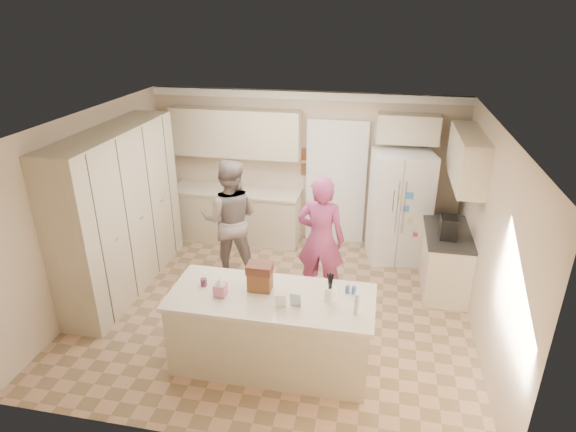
% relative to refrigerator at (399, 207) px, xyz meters
% --- Properties ---
extents(floor, '(5.20, 4.60, 0.02)m').
position_rel_refrigerator_xyz_m(floor, '(-1.62, -1.81, -0.91)').
color(floor, tan).
rests_on(floor, ground).
extents(ceiling, '(5.20, 4.60, 0.02)m').
position_rel_refrigerator_xyz_m(ceiling, '(-1.62, -1.81, 1.71)').
color(ceiling, white).
rests_on(ceiling, wall_back).
extents(wall_back, '(5.20, 0.02, 2.60)m').
position_rel_refrigerator_xyz_m(wall_back, '(-1.62, 0.50, 0.40)').
color(wall_back, beige).
rests_on(wall_back, ground).
extents(wall_front, '(5.20, 0.02, 2.60)m').
position_rel_refrigerator_xyz_m(wall_front, '(-1.62, -4.12, 0.40)').
color(wall_front, beige).
rests_on(wall_front, ground).
extents(wall_left, '(0.02, 4.60, 2.60)m').
position_rel_refrigerator_xyz_m(wall_left, '(-4.23, -1.81, 0.40)').
color(wall_left, beige).
rests_on(wall_left, ground).
extents(wall_right, '(0.02, 4.60, 2.60)m').
position_rel_refrigerator_xyz_m(wall_right, '(0.99, -1.81, 0.40)').
color(wall_right, beige).
rests_on(wall_right, ground).
extents(crown_back, '(5.20, 0.08, 0.12)m').
position_rel_refrigerator_xyz_m(crown_back, '(-1.62, 0.45, 1.63)').
color(crown_back, white).
rests_on(crown_back, wall_back).
extents(pantry_bank, '(0.60, 2.60, 2.35)m').
position_rel_refrigerator_xyz_m(pantry_bank, '(-3.92, -1.61, 0.28)').
color(pantry_bank, beige).
rests_on(pantry_bank, floor).
extents(back_base_cab, '(2.20, 0.60, 0.88)m').
position_rel_refrigerator_xyz_m(back_base_cab, '(-2.77, 0.19, -0.46)').
color(back_base_cab, beige).
rests_on(back_base_cab, floor).
extents(back_countertop, '(2.24, 0.63, 0.04)m').
position_rel_refrigerator_xyz_m(back_countertop, '(-2.77, 0.18, 0.00)').
color(back_countertop, beige).
rests_on(back_countertop, back_base_cab).
extents(back_upper_cab, '(2.20, 0.35, 0.80)m').
position_rel_refrigerator_xyz_m(back_upper_cab, '(-2.77, 0.31, 1.00)').
color(back_upper_cab, beige).
rests_on(back_upper_cab, wall_back).
extents(doorway_opening, '(0.90, 0.06, 2.10)m').
position_rel_refrigerator_xyz_m(doorway_opening, '(-1.07, 0.47, 0.15)').
color(doorway_opening, black).
rests_on(doorway_opening, floor).
extents(doorway_casing, '(1.02, 0.03, 2.22)m').
position_rel_refrigerator_xyz_m(doorway_casing, '(-1.07, 0.43, 0.15)').
color(doorway_casing, white).
rests_on(doorway_casing, floor).
extents(wall_frame_upper, '(0.15, 0.02, 0.20)m').
position_rel_refrigerator_xyz_m(wall_frame_upper, '(-1.60, 0.46, 0.65)').
color(wall_frame_upper, brown).
rests_on(wall_frame_upper, wall_back).
extents(wall_frame_lower, '(0.15, 0.02, 0.20)m').
position_rel_refrigerator_xyz_m(wall_frame_lower, '(-1.60, 0.46, 0.38)').
color(wall_frame_lower, brown).
rests_on(wall_frame_lower, wall_back).
extents(refrigerator, '(1.02, 0.86, 1.80)m').
position_rel_refrigerator_xyz_m(refrigerator, '(0.00, 0.00, 0.00)').
color(refrigerator, white).
rests_on(refrigerator, floor).
extents(fridge_seam, '(0.02, 0.02, 1.78)m').
position_rel_refrigerator_xyz_m(fridge_seam, '(0.00, -0.36, 0.00)').
color(fridge_seam, gray).
rests_on(fridge_seam, refrigerator).
extents(fridge_dispenser, '(0.22, 0.03, 0.35)m').
position_rel_refrigerator_xyz_m(fridge_dispenser, '(-0.22, -0.37, 0.25)').
color(fridge_dispenser, black).
rests_on(fridge_dispenser, refrigerator).
extents(fridge_handle_l, '(0.02, 0.02, 0.85)m').
position_rel_refrigerator_xyz_m(fridge_handle_l, '(-0.05, -0.37, 0.15)').
color(fridge_handle_l, silver).
rests_on(fridge_handle_l, refrigerator).
extents(fridge_handle_r, '(0.02, 0.02, 0.85)m').
position_rel_refrigerator_xyz_m(fridge_handle_r, '(0.05, -0.37, 0.15)').
color(fridge_handle_r, silver).
rests_on(fridge_handle_r, refrigerator).
extents(over_fridge_cab, '(0.95, 0.35, 0.45)m').
position_rel_refrigerator_xyz_m(over_fridge_cab, '(0.03, 0.31, 1.20)').
color(over_fridge_cab, beige).
rests_on(over_fridge_cab, wall_back).
extents(right_base_cab, '(0.60, 1.20, 0.88)m').
position_rel_refrigerator_xyz_m(right_base_cab, '(0.68, -0.81, -0.46)').
color(right_base_cab, beige).
rests_on(right_base_cab, floor).
extents(right_countertop, '(0.63, 1.24, 0.04)m').
position_rel_refrigerator_xyz_m(right_countertop, '(0.67, -0.81, 0.00)').
color(right_countertop, '#2D2B28').
rests_on(right_countertop, right_base_cab).
extents(right_upper_cab, '(0.35, 1.50, 0.70)m').
position_rel_refrigerator_xyz_m(right_upper_cab, '(0.80, -0.61, 1.05)').
color(right_upper_cab, beige).
rests_on(right_upper_cab, wall_right).
extents(coffee_maker, '(0.22, 0.28, 0.30)m').
position_rel_refrigerator_xyz_m(coffee_maker, '(0.63, -1.01, 0.17)').
color(coffee_maker, black).
rests_on(coffee_maker, right_countertop).
extents(island_base, '(2.20, 0.90, 0.88)m').
position_rel_refrigerator_xyz_m(island_base, '(-1.42, -2.91, -0.46)').
color(island_base, beige).
rests_on(island_base, floor).
extents(island_top, '(2.28, 0.96, 0.05)m').
position_rel_refrigerator_xyz_m(island_top, '(-1.42, -2.91, 0.00)').
color(island_top, beige).
rests_on(island_top, island_base).
extents(utensil_crock, '(0.13, 0.13, 0.15)m').
position_rel_refrigerator_xyz_m(utensil_crock, '(-0.77, -2.86, 0.10)').
color(utensil_crock, white).
rests_on(utensil_crock, island_top).
extents(tissue_box, '(0.13, 0.13, 0.14)m').
position_rel_refrigerator_xyz_m(tissue_box, '(-1.97, -3.01, 0.10)').
color(tissue_box, '#C96C99').
rests_on(tissue_box, island_top).
extents(tissue_plume, '(0.08, 0.08, 0.08)m').
position_rel_refrigerator_xyz_m(tissue_plume, '(-1.97, -3.01, 0.20)').
color(tissue_plume, white).
rests_on(tissue_plume, tissue_box).
extents(dollhouse_body, '(0.26, 0.18, 0.22)m').
position_rel_refrigerator_xyz_m(dollhouse_body, '(-1.57, -2.81, 0.14)').
color(dollhouse_body, brown).
rests_on(dollhouse_body, island_top).
extents(dollhouse_roof, '(0.28, 0.20, 0.10)m').
position_rel_refrigerator_xyz_m(dollhouse_roof, '(-1.57, -2.81, 0.30)').
color(dollhouse_roof, '#592D1E').
rests_on(dollhouse_roof, dollhouse_body).
extents(jam_jar, '(0.07, 0.07, 0.09)m').
position_rel_refrigerator_xyz_m(jam_jar, '(-2.22, -2.86, 0.07)').
color(jam_jar, '#59263F').
rests_on(jam_jar, island_top).
extents(greeting_card_a, '(0.12, 0.06, 0.16)m').
position_rel_refrigerator_xyz_m(greeting_card_a, '(-1.27, -3.11, 0.11)').
color(greeting_card_a, white).
rests_on(greeting_card_a, island_top).
extents(greeting_card_b, '(0.12, 0.05, 0.16)m').
position_rel_refrigerator_xyz_m(greeting_card_b, '(-1.12, -3.06, 0.11)').
color(greeting_card_b, silver).
rests_on(greeting_card_b, island_top).
extents(water_bottle, '(0.07, 0.07, 0.24)m').
position_rel_refrigerator_xyz_m(water_bottle, '(-0.47, -3.06, 0.14)').
color(water_bottle, silver).
rests_on(water_bottle, island_top).
extents(shaker_salt, '(0.05, 0.05, 0.09)m').
position_rel_refrigerator_xyz_m(shaker_salt, '(-0.60, -2.69, 0.07)').
color(shaker_salt, '#3F559D').
rests_on(shaker_salt, island_top).
extents(shaker_pepper, '(0.05, 0.05, 0.09)m').
position_rel_refrigerator_xyz_m(shaker_pepper, '(-0.53, -2.69, 0.07)').
color(shaker_pepper, '#3F559D').
rests_on(shaker_pepper, island_top).
extents(teen_boy, '(1.00, 0.83, 1.85)m').
position_rel_refrigerator_xyz_m(teen_boy, '(-2.50, -1.02, 0.02)').
color(teen_boy, gray).
rests_on(teen_boy, floor).
extents(teen_girl, '(0.69, 0.47, 1.82)m').
position_rel_refrigerator_xyz_m(teen_girl, '(-1.08, -1.40, 0.01)').
color(teen_girl, '#9D3F58').
rests_on(teen_girl, floor).
extents(fridge_magnets, '(0.76, 0.02, 1.44)m').
position_rel_refrigerator_xyz_m(fridge_magnets, '(0.00, -0.36, 0.00)').
color(fridge_magnets, tan).
rests_on(fridge_magnets, refrigerator).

